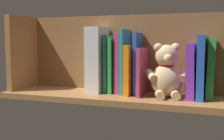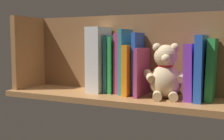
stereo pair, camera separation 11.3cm
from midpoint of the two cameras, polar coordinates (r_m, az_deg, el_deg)
ground_plane at (r=114.11cm, az=2.84°, el=-5.24°), size 86.09×24.77×2.20cm
shelf_back_panel at (r=121.59cm, az=4.73°, el=3.30°), size 86.09×1.50×31.04cm
shelf_side_divider at (r=133.51cm, az=-13.62°, el=3.37°), size 2.40×18.77×31.04cm
book_0 at (r=107.65cm, az=21.69°, el=0.04°), size 3.06×10.79×21.37cm
book_1 at (r=106.21cm, az=19.90°, el=0.35°), size 2.52×14.12×22.49cm
book_2 at (r=107.25cm, az=18.08°, el=-0.34°), size 3.30×13.07×19.60cm
teddy_bear at (r=107.04cm, az=13.35°, el=-0.81°), size 15.40×14.68×19.73cm
book_3 at (r=110.50cm, az=8.78°, el=-0.38°), size 1.37×14.27×17.94cm
book_4 at (r=112.73cm, az=8.01°, el=1.20°), size 2.04×10.42×23.66cm
book_5 at (r=112.49cm, az=6.51°, el=0.03°), size 2.18×13.07×19.01cm
book_6 at (r=113.90cm, az=5.48°, el=1.62°), size 1.34×11.33×24.98cm
book_7 at (r=115.62cm, az=4.51°, el=1.32°), size 2.00×9.58×23.51cm
book_8 at (r=116.18cm, az=3.30°, el=0.99°), size 1.42×10.44×22.06cm
book_9 at (r=117.40cm, az=2.37°, el=1.22°), size 1.56×9.60×22.78cm
dictionary_thick_white at (r=117.90cm, az=0.11°, el=2.02°), size 5.93×12.11×25.99cm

